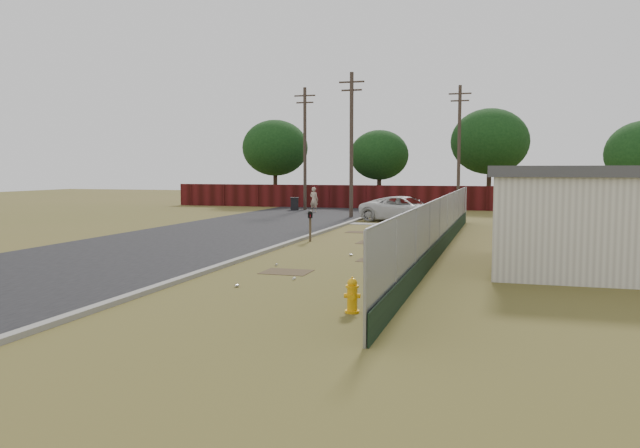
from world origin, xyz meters
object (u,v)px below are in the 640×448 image
(pedestrian, at_px, (314,200))
(trash_bin, at_px, (295,204))
(pickup_truck, at_px, (406,209))
(fire_hydrant, at_px, (352,296))
(mailbox, at_px, (310,217))

(pedestrian, distance_m, trash_bin, 2.65)
(pickup_truck, relative_size, trash_bin, 5.53)
(fire_hydrant, xyz_separation_m, pickup_truck, (-2.47, 23.23, 0.37))
(pickup_truck, distance_m, trash_bin, 12.17)
(mailbox, xyz_separation_m, trash_bin, (-7.14, 18.77, -0.53))
(fire_hydrant, distance_m, pickup_truck, 23.36)
(fire_hydrant, relative_size, pedestrian, 0.43)
(pickup_truck, relative_size, pedestrian, 2.97)
(trash_bin, bearing_deg, mailbox, -69.17)
(pickup_truck, xyz_separation_m, trash_bin, (-9.43, 7.69, -0.24))
(fire_hydrant, bearing_deg, mailbox, 111.39)
(pedestrian, height_order, trash_bin, pedestrian)
(pedestrian, bearing_deg, mailbox, 121.77)
(fire_hydrant, bearing_deg, pedestrian, 108.67)
(pickup_truck, bearing_deg, pedestrian, 66.43)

